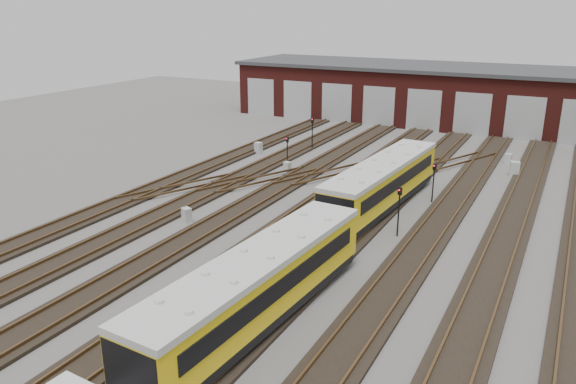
% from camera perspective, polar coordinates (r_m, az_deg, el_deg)
% --- Properties ---
extents(ground, '(120.00, 120.00, 0.00)m').
position_cam_1_polar(ground, '(30.96, 0.84, -5.95)').
color(ground, '#494643').
rests_on(ground, ground).
extents(track_network, '(30.40, 70.00, 0.33)m').
position_cam_1_polar(track_network, '(31.47, 1.05, -5.32)').
color(track_network, black).
rests_on(track_network, ground).
extents(maintenance_shed, '(51.00, 12.50, 6.35)m').
position_cam_1_polar(maintenance_shed, '(67.09, 16.64, 9.44)').
color(maintenance_shed, '#4C1513').
rests_on(maintenance_shed, ground).
extents(metro_train, '(3.42, 46.14, 2.89)m').
position_cam_1_polar(metro_train, '(23.39, -3.11, -9.54)').
color(metro_train, black).
rests_on(metro_train, ground).
extents(signal_mast_0, '(0.26, 0.25, 2.87)m').
position_cam_1_polar(signal_mast_0, '(45.04, -0.08, 4.34)').
color(signal_mast_0, black).
rests_on(signal_mast_0, ground).
extents(signal_mast_1, '(0.29, 0.27, 3.04)m').
position_cam_1_polar(signal_mast_1, '(52.11, 2.49, 6.40)').
color(signal_mast_1, black).
rests_on(signal_mast_1, ground).
extents(signal_mast_2, '(0.26, 0.25, 2.74)m').
position_cam_1_polar(signal_mast_2, '(39.08, 14.59, 1.43)').
color(signal_mast_2, black).
rests_on(signal_mast_2, ground).
extents(signal_mast_3, '(0.25, 0.24, 2.99)m').
position_cam_1_polar(signal_mast_3, '(32.72, 11.22, -1.36)').
color(signal_mast_3, black).
rests_on(signal_mast_3, ground).
extents(relay_cabinet_0, '(0.61, 0.54, 0.87)m').
position_cam_1_polar(relay_cabinet_0, '(45.14, -0.07, 2.54)').
color(relay_cabinet_0, '#AEB2B4').
rests_on(relay_cabinet_0, ground).
extents(relay_cabinet_1, '(0.69, 0.61, 1.02)m').
position_cam_1_polar(relay_cabinet_1, '(51.10, -3.03, 4.49)').
color(relay_cabinet_1, '#AEB2B4').
rests_on(relay_cabinet_1, ground).
extents(relay_cabinet_2, '(0.69, 0.64, 0.92)m').
position_cam_1_polar(relay_cabinet_2, '(35.27, -10.25, -2.32)').
color(relay_cabinet_2, '#AEB2B4').
rests_on(relay_cabinet_2, ground).
extents(relay_cabinet_3, '(0.56, 0.47, 0.88)m').
position_cam_1_polar(relay_cabinet_3, '(51.18, 21.48, 3.16)').
color(relay_cabinet_3, '#AEB2B4').
rests_on(relay_cabinet_3, ground).
extents(relay_cabinet_4, '(0.78, 0.69, 1.14)m').
position_cam_1_polar(relay_cabinet_4, '(47.68, 22.03, 2.21)').
color(relay_cabinet_4, '#AEB2B4').
rests_on(relay_cabinet_4, ground).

